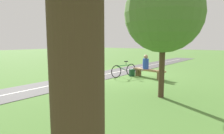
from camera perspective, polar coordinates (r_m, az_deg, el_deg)
name	(u,v)px	position (r m, az deg, el deg)	size (l,w,h in m)	color
ground_plane	(123,75)	(11.46, 3.30, -2.26)	(80.00, 80.00, 0.00)	#548438
paved_path	(57,84)	(9.18, -15.74, -4.91)	(2.05, 36.00, 0.02)	#565454
path_centre_line	(57,84)	(9.18, -15.74, -4.85)	(0.10, 32.00, 0.00)	silver
bench	(149,72)	(10.65, 10.71, -1.39)	(1.96, 0.74, 0.45)	#937047
person_seated	(146,63)	(10.73, 9.84, 1.26)	(0.38, 0.38, 0.78)	#2847B7
bicycle	(124,70)	(10.76, 3.49, -0.93)	(0.51, 1.71, 0.86)	black
backpack	(132,73)	(11.00, 5.83, -1.67)	(0.32, 0.34, 0.39)	#1E4C2D
tree_by_path	(164,13)	(6.91, 14.86, 14.90)	(2.62, 2.62, 4.17)	#473323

